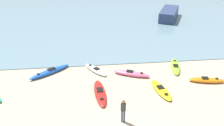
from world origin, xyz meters
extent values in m
ellipsoid|color=#E5668C|center=(1.58, 8.19, 0.17)|extent=(2.88, 1.73, 0.35)
cube|color=black|center=(1.45, 8.25, 0.37)|extent=(0.61, 0.53, 0.05)
cylinder|color=black|center=(2.30, 7.87, 0.36)|extent=(0.22, 0.22, 0.02)
ellipsoid|color=orange|center=(6.97, 6.58, 0.17)|extent=(2.70, 1.14, 0.34)
cube|color=black|center=(6.84, 6.61, 0.36)|extent=(0.53, 0.44, 0.05)
cylinder|color=black|center=(7.68, 6.44, 0.35)|extent=(0.22, 0.22, 0.02)
ellipsoid|color=white|center=(-1.18, 9.23, 0.13)|extent=(2.03, 2.54, 0.26)
cube|color=black|center=(-1.10, 9.12, 0.29)|extent=(0.57, 0.60, 0.05)
cylinder|color=black|center=(-1.58, 9.82, 0.27)|extent=(0.23, 0.23, 0.02)
ellipsoid|color=yellow|center=(3.24, 5.69, 0.13)|extent=(1.25, 2.91, 0.26)
cube|color=black|center=(3.21, 5.83, 0.28)|extent=(0.51, 0.57, 0.05)
cylinder|color=black|center=(3.37, 4.93, 0.27)|extent=(0.27, 0.27, 0.02)
ellipsoid|color=blue|center=(-4.82, 9.21, 0.17)|extent=(3.19, 2.62, 0.34)
cube|color=black|center=(-4.68, 9.32, 0.36)|extent=(0.71, 0.64, 0.05)
cylinder|color=black|center=(-5.60, 8.62, 0.35)|extent=(0.21, 0.21, 0.02)
ellipsoid|color=red|center=(-1.06, 5.81, 0.12)|extent=(0.94, 3.42, 0.24)
cube|color=black|center=(-1.07, 5.98, 0.27)|extent=(0.45, 0.63, 0.05)
cylinder|color=black|center=(-1.01, 4.88, 0.26)|extent=(0.26, 0.26, 0.02)
ellipsoid|color=#8CCC2D|center=(5.42, 9.11, 0.12)|extent=(1.39, 3.07, 0.24)
cube|color=black|center=(5.38, 8.96, 0.27)|extent=(0.50, 0.61, 0.05)
cylinder|color=black|center=(5.62, 9.91, 0.25)|extent=(0.24, 0.24, 0.02)
cylinder|color=#384260|center=(0.02, 2.74, 0.38)|extent=(0.11, 0.11, 0.77)
cylinder|color=#384260|center=(0.16, 2.74, 0.38)|extent=(0.11, 0.11, 0.77)
cube|color=#2D2D33|center=(0.09, 2.74, 1.04)|extent=(0.27, 0.25, 0.55)
cylinder|color=#2D2D33|center=(-0.02, 2.74, 1.06)|extent=(0.08, 0.08, 0.52)
cylinder|color=#2D2D33|center=(0.21, 2.74, 1.06)|extent=(0.08, 0.08, 0.52)
sphere|color=brown|center=(0.09, 2.74, 1.42)|extent=(0.21, 0.21, 0.21)
cube|color=navy|center=(8.96, 22.37, 0.68)|extent=(3.81, 5.29, 1.24)
camera|label=1|loc=(-1.92, -9.45, 10.04)|focal=42.00mm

